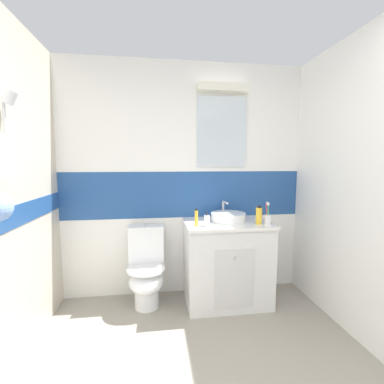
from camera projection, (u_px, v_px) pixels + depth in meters
name	position (u px, v px, depth m)	size (l,w,h in m)	color
ground_plane	(204.00, 378.00, 1.78)	(3.20, 3.48, 0.04)	gray
wall_back_tiled	(185.00, 180.00, 2.87)	(3.20, 0.20, 2.50)	white
vanity_cabinet	(226.00, 262.00, 2.70)	(0.86, 0.58, 0.85)	silver
sink_basin	(228.00, 216.00, 2.68)	(0.36, 0.40, 0.19)	white
toilet	(146.00, 270.00, 2.63)	(0.37, 0.50, 0.81)	white
toothbrush_cup	(268.00, 218.00, 2.53)	(0.06, 0.06, 0.22)	white
soap_dispenser	(207.00, 221.00, 2.45)	(0.06, 0.06, 0.14)	white
mouthwash_bottle	(259.00, 215.00, 2.54)	(0.06, 0.06, 0.18)	yellow
toothpaste_tube_upright	(196.00, 218.00, 2.45)	(0.03, 0.03, 0.17)	yellow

